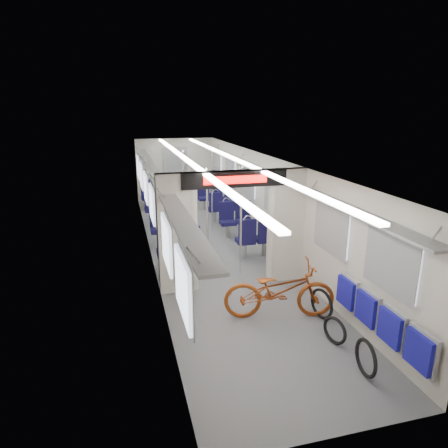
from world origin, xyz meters
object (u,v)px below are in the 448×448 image
at_px(seat_bay_far_left, 157,199).
at_px(stanchion_near_right, 241,222).
at_px(bicycle, 279,290).
at_px(bike_hoop_b, 335,332).
at_px(stanchion_far_right, 212,192).
at_px(bike_hoop_a, 366,360).
at_px(flip_bench, 379,318).
at_px(seat_bay_near_right, 245,226).
at_px(bike_hoop_c, 321,305).
at_px(seat_bay_near_left, 173,234).
at_px(stanchion_near_left, 207,225).
at_px(seat_bay_far_right, 216,199).
at_px(stanchion_far_left, 184,193).

bearing_deg(seat_bay_far_left, stanchion_near_right, -76.83).
bearing_deg(bicycle, stanchion_near_right, 14.81).
xyz_separation_m(bike_hoop_b, stanchion_far_right, (-0.50, 5.96, 0.96)).
bearing_deg(bike_hoop_a, flip_bench, 41.74).
bearing_deg(bike_hoop_a, stanchion_far_right, 94.39).
height_order(seat_bay_near_right, stanchion_near_right, stanchion_near_right).
bearing_deg(stanchion_far_right, bike_hoop_a, -85.61).
bearing_deg(bike_hoop_b, bike_hoop_c, 77.22).
relative_size(bicycle, stanchion_far_right, 0.81).
bearing_deg(seat_bay_far_left, seat_bay_near_left, -90.00).
xyz_separation_m(bicycle, seat_bay_far_left, (-1.34, 7.21, 0.05)).
xyz_separation_m(seat_bay_far_left, stanchion_far_right, (1.34, -2.21, 0.60)).
distance_m(bike_hoop_a, stanchion_near_right, 3.82).
height_order(flip_bench, stanchion_near_left, stanchion_near_left).
xyz_separation_m(bike_hoop_c, seat_bay_far_right, (-0.14, 6.94, 0.28)).
bearing_deg(stanchion_near_left, stanchion_far_left, 88.99).
distance_m(seat_bay_near_right, seat_bay_far_right, 3.09).
height_order(stanchion_near_left, stanchion_far_left, same).
xyz_separation_m(stanchion_near_left, stanchion_far_right, (0.82, 3.12, 0.00)).
xyz_separation_m(seat_bay_near_right, seat_bay_far_right, (-0.00, 3.09, -0.00)).
bearing_deg(bike_hoop_b, stanchion_near_left, 114.95).
bearing_deg(bike_hoop_c, seat_bay_far_left, 105.11).
bearing_deg(stanchion_far_left, seat_bay_near_left, -108.28).
relative_size(bike_hoop_c, seat_bay_near_right, 0.27).
bearing_deg(flip_bench, seat_bay_far_left, 104.98).
height_order(bicycle, stanchion_far_right, stanchion_far_right).
bearing_deg(bicycle, seat_bay_near_left, 33.57).
distance_m(flip_bench, stanchion_far_right, 6.43).
height_order(bike_hoop_b, stanchion_far_right, stanchion_far_right).
bearing_deg(stanchion_near_right, seat_bay_near_left, 130.77).
height_order(bike_hoop_b, seat_bay_near_right, seat_bay_near_right).
relative_size(bike_hoop_c, stanchion_near_right, 0.23).
distance_m(bike_hoop_a, bike_hoop_c, 1.51).
xyz_separation_m(bike_hoop_c, stanchion_near_left, (-1.49, 2.10, 0.91)).
bearing_deg(seat_bay_far_left, bike_hoop_c, -74.89).
xyz_separation_m(seat_bay_far_left, stanchion_near_left, (0.52, -5.34, 0.60)).
bearing_deg(stanchion_far_left, seat_bay_near_right, -49.06).
bearing_deg(bike_hoop_c, bike_hoop_b, -102.78).
bearing_deg(bike_hoop_a, bicycle, 106.65).
distance_m(bike_hoop_a, stanchion_near_left, 3.95).
height_order(bike_hoop_a, bike_hoop_c, bike_hoop_c).
bearing_deg(stanchion_near_left, bike_hoop_c, -54.71).
distance_m(bicycle, flip_bench, 1.65).
height_order(seat_bay_near_right, seat_bay_far_left, seat_bay_far_left).
relative_size(bike_hoop_a, seat_bay_far_left, 0.25).
bearing_deg(seat_bay_near_left, stanchion_near_right, -49.23).
xyz_separation_m(stanchion_near_left, stanchion_far_left, (0.06, 3.24, 0.00)).
bearing_deg(bike_hoop_c, stanchion_far_left, 104.99).
relative_size(flip_bench, seat_bay_far_left, 1.02).
bearing_deg(seat_bay_far_right, seat_bay_far_left, 165.23).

